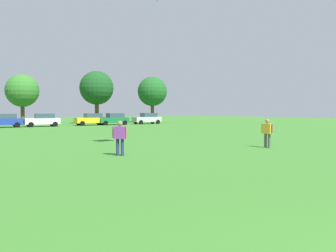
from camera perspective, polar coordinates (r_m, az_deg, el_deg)
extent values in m
plane|color=#387528|center=(31.09, -22.05, -1.43)|extent=(160.00, 160.00, 0.00)
cylinder|color=navy|center=(15.99, -8.39, -3.50)|extent=(0.15, 0.15, 0.79)
cylinder|color=navy|center=(15.89, -7.62, -3.53)|extent=(0.15, 0.15, 0.79)
cube|color=purple|center=(15.88, -8.02, -1.10)|extent=(0.57, 0.59, 0.56)
cylinder|color=#936B4C|center=(16.02, -9.08, -1.01)|extent=(0.11, 0.11, 0.53)
cylinder|color=#936B4C|center=(15.75, -6.94, -1.06)|extent=(0.11, 0.11, 0.53)
sphere|color=#936B4C|center=(15.86, -8.03, 0.42)|extent=(0.25, 0.25, 0.25)
cylinder|color=#4C4C51|center=(19.86, 16.50, -2.38)|extent=(0.15, 0.15, 0.79)
cylinder|color=#4C4C51|center=(20.00, 15.94, -2.34)|extent=(0.15, 0.15, 0.79)
cube|color=yellow|center=(19.88, 16.24, -0.43)|extent=(0.37, 0.56, 0.56)
cylinder|color=#936B4C|center=(19.70, 17.03, -0.42)|extent=(0.11, 0.11, 0.53)
cylinder|color=#936B4C|center=(20.07, 15.47, -0.35)|extent=(0.11, 0.11, 0.53)
sphere|color=#936B4C|center=(19.87, 16.26, 0.78)|extent=(0.25, 0.25, 0.25)
sphere|color=#3FBFE5|center=(19.73, -1.86, 20.30)|extent=(0.10, 0.10, 0.10)
cube|color=#1E38AD|center=(46.26, -25.78, 0.64)|extent=(4.30, 1.80, 0.76)
cube|color=#334756|center=(46.28, -25.37, 1.49)|extent=(2.24, 1.58, 0.60)
cylinder|color=black|center=(45.54, -23.83, 0.17)|extent=(0.64, 0.22, 0.64)
cylinder|color=black|center=(47.32, -24.11, 0.25)|extent=(0.64, 0.22, 0.64)
cube|color=white|center=(46.82, -20.29, 0.76)|extent=(4.30, 1.80, 0.76)
cube|color=#334756|center=(46.87, -19.89, 1.60)|extent=(2.24, 1.58, 0.60)
cylinder|color=black|center=(45.69, -21.87, 0.21)|extent=(0.64, 0.22, 0.64)
cylinder|color=black|center=(47.47, -22.23, 0.29)|extent=(0.64, 0.22, 0.64)
cylinder|color=black|center=(46.25, -18.30, 0.30)|extent=(0.64, 0.22, 0.64)
cylinder|color=black|center=(48.01, -18.78, 0.37)|extent=(0.64, 0.22, 0.64)
cube|color=yellow|center=(49.10, -12.77, 0.93)|extent=(4.30, 1.80, 0.76)
cube|color=#334756|center=(49.19, -12.39, 1.73)|extent=(2.24, 1.58, 0.60)
cylinder|color=black|center=(47.80, -14.08, 0.42)|extent=(0.64, 0.22, 0.64)
cylinder|color=black|center=(49.53, -14.69, 0.49)|extent=(0.64, 0.22, 0.64)
cylinder|color=black|center=(48.75, -10.80, 0.49)|extent=(0.64, 0.22, 0.64)
cylinder|color=black|center=(50.44, -11.51, 0.56)|extent=(0.64, 0.22, 0.64)
cube|color=#196B38|center=(49.88, -9.15, 0.99)|extent=(4.30, 1.80, 0.76)
cube|color=#334756|center=(50.00, -8.79, 1.78)|extent=(2.24, 1.58, 0.60)
cylinder|color=black|center=(48.52, -10.35, 0.49)|extent=(0.64, 0.22, 0.64)
cylinder|color=black|center=(50.21, -11.08, 0.55)|extent=(0.64, 0.22, 0.64)
cylinder|color=black|center=(49.64, -7.19, 0.56)|extent=(0.64, 0.22, 0.64)
cylinder|color=black|center=(51.29, -8.01, 0.62)|extent=(0.64, 0.22, 0.64)
cube|color=silver|center=(52.73, -3.55, 1.11)|extent=(4.30, 1.80, 0.76)
cube|color=#334756|center=(52.88, -3.23, 1.85)|extent=(2.24, 1.58, 0.60)
cylinder|color=black|center=(51.27, -4.53, 0.63)|extent=(0.64, 0.22, 0.64)
cylinder|color=black|center=(52.89, -5.41, 0.69)|extent=(0.64, 0.22, 0.64)
cylinder|color=black|center=(52.65, -1.69, 0.69)|extent=(0.64, 0.22, 0.64)
cylinder|color=black|center=(54.22, -2.63, 0.75)|extent=(0.64, 0.22, 0.64)
cylinder|color=brown|center=(52.66, -23.06, 1.73)|extent=(0.54, 0.54, 2.92)
sphere|color=#337528|center=(52.73, -23.13, 5.45)|extent=(4.61, 4.61, 4.61)
cylinder|color=brown|center=(55.52, -11.77, 2.16)|extent=(0.62, 0.62, 3.39)
sphere|color=#194C1E|center=(55.63, -11.81, 6.24)|extent=(5.35, 5.35, 5.35)
cylinder|color=brown|center=(59.33, -2.62, 2.15)|extent=(0.59, 0.59, 3.22)
sphere|color=#1E5B23|center=(59.42, -2.63, 5.79)|extent=(5.08, 5.08, 5.08)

